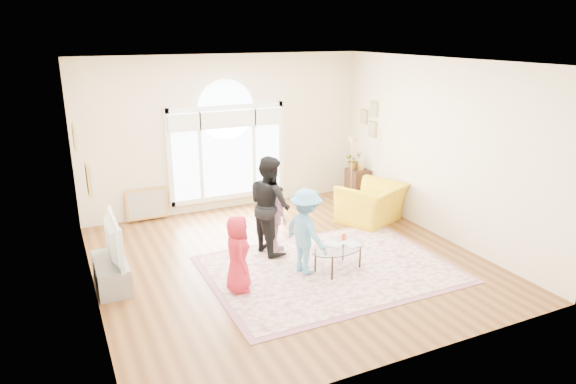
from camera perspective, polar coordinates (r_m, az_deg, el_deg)
name	(u,v)px	position (r m, az deg, el deg)	size (l,w,h in m)	color
ground	(288,260)	(8.58, 0.02, -7.59)	(6.00, 6.00, 0.00)	#563014
room_shell	(229,137)	(10.60, -6.53, 6.14)	(6.00, 6.00, 6.00)	beige
area_rug	(330,269)	(8.28, 4.66, -8.52)	(3.60, 2.60, 0.02)	beige
rug_border	(330,269)	(8.29, 4.66, -8.54)	(3.80, 2.80, 0.01)	#935E6B
tv_console	(111,273)	(8.10, -19.02, -8.54)	(0.45, 1.00, 0.42)	gray
television	(108,240)	(7.89, -19.36, -5.02)	(0.17, 1.14, 0.66)	black
coffee_table	(338,247)	(8.10, 5.60, -6.15)	(1.14, 0.90, 0.54)	silver
armchair	(371,203)	(10.24, 9.25, -1.26)	(1.18, 1.03, 0.76)	gold
side_cabinet	(358,184)	(11.57, 7.74, 0.84)	(0.40, 0.50, 0.70)	black
floor_lamp	(352,147)	(11.01, 7.17, 5.02)	(0.32, 0.32, 1.51)	black
plant_pedestal	(352,184)	(11.60, 7.16, 0.91)	(0.20, 0.20, 0.70)	white
potted_plant	(353,160)	(11.46, 7.27, 3.53)	(0.35, 0.31, 0.39)	#33722D
leaning_picture	(148,220)	(10.68, -15.32, -3.05)	(0.80, 0.05, 0.62)	tan
child_red	(238,254)	(7.41, -5.60, -6.84)	(0.56, 0.36, 1.14)	red
child_black	(270,205)	(8.59, -2.04, -1.41)	(0.81, 0.63, 1.67)	black
child_pink	(274,217)	(8.70, -1.56, -2.78)	(0.71, 0.29, 1.20)	#DEA0B7
child_blue	(306,231)	(7.88, 2.02, -4.41)	(0.88, 0.50, 1.36)	#599DC4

